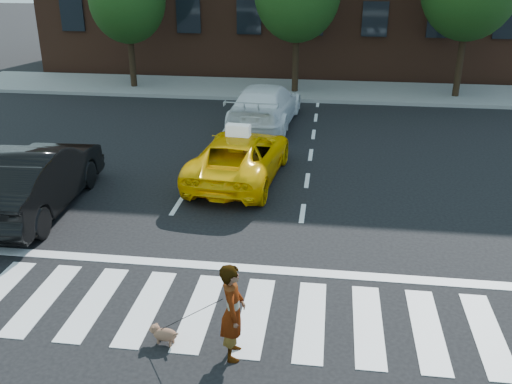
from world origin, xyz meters
TOP-DOWN VIEW (x-y plane):
  - ground at (0.00, 0.00)m, footprint 120.00×120.00m
  - crosswalk at (0.00, 0.00)m, footprint 13.00×2.40m
  - stop_line at (0.00, 1.60)m, footprint 12.00×0.30m
  - sidewalk_far at (0.00, 17.50)m, footprint 30.00×4.00m
  - taxi at (-0.31, 6.51)m, footprint 2.62×4.96m
  - black_sedan at (-5.00, 3.77)m, footprint 2.02×5.16m
  - white_suv at (-0.25, 12.00)m, footprint 2.51×5.36m
  - woman at (0.81, -1.10)m, footprint 0.46×0.65m
  - dog at (-0.39, -0.95)m, footprint 0.55×0.31m
  - taxi_sign at (-0.31, 6.31)m, footprint 0.67×0.34m

SIDE VIEW (x-z plane):
  - ground at x=0.00m, z-range 0.00..0.00m
  - crosswalk at x=0.00m, z-range 0.00..0.01m
  - stop_line at x=0.00m, z-range 0.00..0.01m
  - sidewalk_far at x=0.00m, z-range 0.00..0.15m
  - dog at x=-0.39m, z-range 0.03..0.34m
  - taxi at x=-0.31m, z-range 0.00..1.33m
  - white_suv at x=-0.25m, z-range 0.00..1.51m
  - woman at x=0.81m, z-range 0.00..1.66m
  - black_sedan at x=-5.00m, z-range 0.00..1.67m
  - taxi_sign at x=-0.31m, z-range 1.33..1.65m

